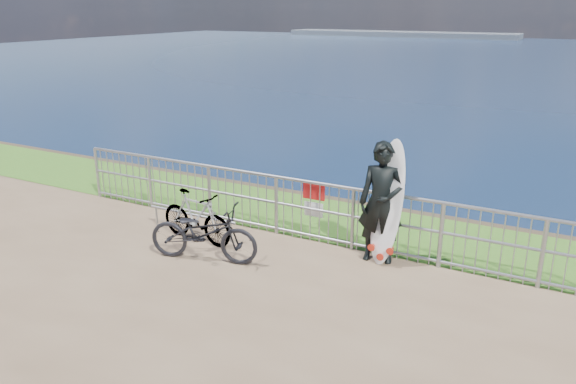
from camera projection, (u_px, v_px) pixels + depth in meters
The scene contains 8 objects.
grass_strip at pixel (326, 219), 11.14m from camera, with size 120.00×120.00×0.00m, color #356C1D.
seascape at pixel (399, 37), 153.15m from camera, with size 260.00×260.00×5.00m.
railing at pixel (302, 209), 10.03m from camera, with size 10.06×0.10×1.13m.
surfer at pixel (381, 203), 9.05m from camera, with size 0.73×0.48×2.01m, color black.
surfboard at pixel (387, 207), 9.02m from camera, with size 0.61×0.56×2.05m.
bicycle_near at pixel (203, 233), 9.20m from camera, with size 0.65×1.85×0.97m, color black.
bicycle_far at pixel (196, 217), 9.96m from camera, with size 0.44×1.56×0.94m, color black.
bike_rack at pixel (192, 217), 10.35m from camera, with size 1.91×0.05×0.40m.
Camera 1 is at (4.25, -6.83, 4.03)m, focal length 35.00 mm.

